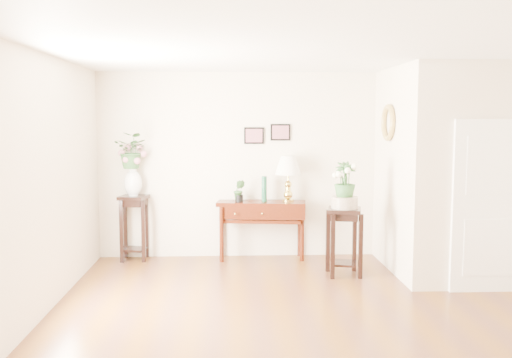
{
  "coord_description": "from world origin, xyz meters",
  "views": [
    {
      "loc": [
        -1.02,
        -5.88,
        2.1
      ],
      "look_at": [
        -0.69,
        1.3,
        1.34
      ],
      "focal_mm": 40.0,
      "sensor_mm": 36.0,
      "label": 1
    }
  ],
  "objects": [
    {
      "name": "partition",
      "position": [
        2.1,
        1.77,
        1.4
      ],
      "size": [
        1.8,
        1.95,
        2.8
      ],
      "primitive_type": "cube",
      "color": "beige",
      "rests_on": "floor"
    },
    {
      "name": "lily_arrangement",
      "position": [
        -2.45,
        2.57,
        1.64
      ],
      "size": [
        0.58,
        0.54,
        0.54
      ],
      "primitive_type": "imported",
      "rotation": [
        0.0,
        0.0,
        -0.29
      ],
      "color": "#2D5B29",
      "rests_on": "porcelain_vase"
    },
    {
      "name": "art_print_left",
      "position": [
        -0.65,
        2.73,
        1.85
      ],
      "size": [
        0.3,
        0.02,
        0.25
      ],
      "primitive_type": "cube",
      "color": "black",
      "rests_on": "wall_back"
    },
    {
      "name": "plant_stand_b",
      "position": [
        0.51,
        1.6,
        0.46
      ],
      "size": [
        0.51,
        0.51,
        0.91
      ],
      "primitive_type": "cube",
      "rotation": [
        0.0,
        0.0,
        -0.23
      ],
      "color": "black",
      "rests_on": "floor"
    },
    {
      "name": "wall_front",
      "position": [
        0.0,
        -2.75,
        1.4
      ],
      "size": [
        6.0,
        0.02,
        2.8
      ],
      "primitive_type": "cube",
      "color": "beige",
      "rests_on": "ground"
    },
    {
      "name": "green_vase",
      "position": [
        -0.51,
        2.53,
        1.05
      ],
      "size": [
        0.09,
        0.09,
        0.38
      ],
      "primitive_type": "cylinder",
      "rotation": [
        0.0,
        0.0,
        -0.2
      ],
      "color": "#14492E",
      "rests_on": "console_table"
    },
    {
      "name": "floor",
      "position": [
        0.0,
        0.0,
        0.0
      ],
      "size": [
        6.0,
        5.5,
        0.02
      ],
      "primitive_type": "cube",
      "color": "brown",
      "rests_on": "ground"
    },
    {
      "name": "door",
      "position": [
        2.1,
        0.78,
        1.05
      ],
      "size": [
        0.9,
        0.05,
        2.1
      ],
      "primitive_type": "cube",
      "color": "white",
      "rests_on": "floor"
    },
    {
      "name": "narcissus",
      "position": [
        0.51,
        1.6,
        1.28
      ],
      "size": [
        0.29,
        0.29,
        0.5
      ],
      "primitive_type": "imported",
      "rotation": [
        0.0,
        0.0,
        0.02
      ],
      "color": "#2D5B29",
      "rests_on": "ceramic_bowl"
    },
    {
      "name": "wall_ornament",
      "position": [
        1.16,
        1.9,
        2.05
      ],
      "size": [
        0.07,
        0.51,
        0.51
      ],
      "primitive_type": "torus",
      "rotation": [
        0.0,
        1.57,
        0.0
      ],
      "color": "#A6853E",
      "rests_on": "partition"
    },
    {
      "name": "plant_stand_a",
      "position": [
        -2.45,
        2.57,
        0.48
      ],
      "size": [
        0.45,
        0.45,
        0.97
      ],
      "primitive_type": "cube",
      "rotation": [
        0.0,
        0.0,
        -0.21
      ],
      "color": "black",
      "rests_on": "floor"
    },
    {
      "name": "ceiling",
      "position": [
        0.0,
        0.0,
        2.8
      ],
      "size": [
        6.0,
        5.5,
        0.02
      ],
      "primitive_type": "cube",
      "color": "white",
      "rests_on": "ground"
    },
    {
      "name": "porcelain_vase",
      "position": [
        -2.45,
        2.57,
        1.19
      ],
      "size": [
        0.3,
        0.3,
        0.45
      ],
      "primitive_type": null,
      "rotation": [
        0.0,
        0.0,
        -0.15
      ],
      "color": "white",
      "rests_on": "plant_stand_a"
    },
    {
      "name": "wall_left",
      "position": [
        -3.0,
        0.0,
        1.4
      ],
      "size": [
        0.02,
        5.5,
        2.8
      ],
      "primitive_type": "cube",
      "color": "beige",
      "rests_on": "ground"
    },
    {
      "name": "console_table",
      "position": [
        -0.55,
        2.53,
        0.44
      ],
      "size": [
        1.36,
        0.6,
        0.88
      ],
      "primitive_type": "cube",
      "rotation": [
        0.0,
        0.0,
        -0.13
      ],
      "color": "black",
      "rests_on": "floor"
    },
    {
      "name": "table_lamp",
      "position": [
        -0.15,
        2.53,
        1.23
      ],
      "size": [
        0.41,
        0.41,
        0.69
      ],
      "primitive_type": "cube",
      "rotation": [
        0.0,
        0.0,
        0.05
      ],
      "color": "gold",
      "rests_on": "console_table"
    },
    {
      "name": "potted_plant",
      "position": [
        -0.88,
        2.53,
        1.03
      ],
      "size": [
        0.2,
        0.17,
        0.31
      ],
      "primitive_type": "imported",
      "rotation": [
        0.0,
        0.0,
        -0.24
      ],
      "color": "#2D5B29",
      "rests_on": "console_table"
    },
    {
      "name": "wall_back",
      "position": [
        0.0,
        2.75,
        1.4
      ],
      "size": [
        6.0,
        0.02,
        2.8
      ],
      "primitive_type": "cube",
      "color": "beige",
      "rests_on": "ground"
    },
    {
      "name": "ceramic_bowl",
      "position": [
        0.51,
        1.6,
        0.99
      ],
      "size": [
        0.41,
        0.41,
        0.16
      ],
      "primitive_type": "cylinder",
      "rotation": [
        0.0,
        0.0,
        0.18
      ],
      "color": "#BFB496",
      "rests_on": "plant_stand_b"
    },
    {
      "name": "art_print_right",
      "position": [
        -0.25,
        2.73,
        1.9
      ],
      "size": [
        0.3,
        0.02,
        0.25
      ],
      "primitive_type": "cube",
      "color": "black",
      "rests_on": "wall_back"
    }
  ]
}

